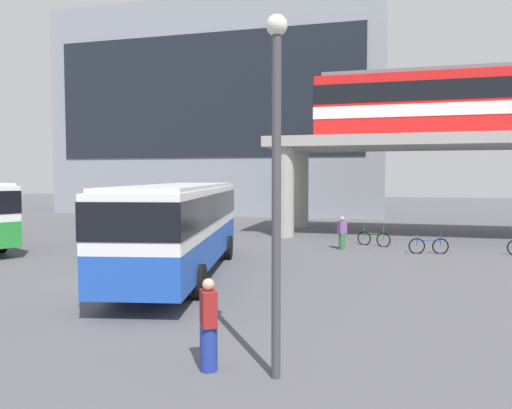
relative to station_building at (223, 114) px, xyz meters
The scene contains 10 objects.
ground_plane 24.45m from the station_building, 72.62° to the right, with size 120.00×120.00×0.00m, color #515156.
station_building is the anchor object (origin of this frame).
train 26.98m from the station_building, 34.84° to the right, with size 21.80×2.96×3.84m.
bus_main 31.89m from the station_building, 74.35° to the right, with size 4.56×11.32×3.22m.
bicycle_blue 29.81m from the station_building, 52.42° to the right, with size 1.77×0.38×1.04m.
bicycle_green 26.99m from the station_building, 54.22° to the right, with size 1.66×0.79×1.04m.
pedestrian_by_bike_rack 27.34m from the station_building, 58.88° to the right, with size 0.47×0.46×1.59m.
pedestrian_at_kerb 40.29m from the station_building, 71.94° to the right, with size 0.43×0.48×1.69m.
pedestrian_near_building 22.87m from the station_building, 79.34° to the right, with size 0.48×0.42×1.70m.
lamp_post 40.17m from the station_building, 70.24° to the right, with size 0.36×0.36×6.22m.
Camera 1 is at (8.45, -13.96, 3.52)m, focal length 33.81 mm.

